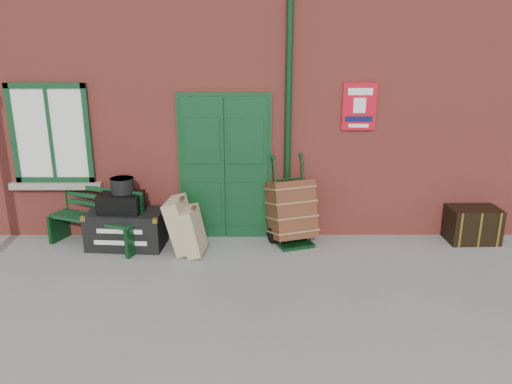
{
  "coord_description": "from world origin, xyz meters",
  "views": [
    {
      "loc": [
        0.16,
        -5.92,
        3.02
      ],
      "look_at": [
        0.17,
        0.6,
        1.0
      ],
      "focal_mm": 35.0,
      "sensor_mm": 36.0,
      "label": 1
    }
  ],
  "objects_px": {
    "bench": "(98,216)",
    "houdini_trunk": "(127,229)",
    "dark_trunk": "(472,225)",
    "porter_trolley": "(291,211)"
  },
  "relations": [
    {
      "from": "bench",
      "to": "houdini_trunk",
      "type": "bearing_deg",
      "value": 14.06
    },
    {
      "from": "dark_trunk",
      "to": "houdini_trunk",
      "type": "bearing_deg",
      "value": 179.81
    },
    {
      "from": "porter_trolley",
      "to": "houdini_trunk",
      "type": "bearing_deg",
      "value": 164.86
    },
    {
      "from": "bench",
      "to": "porter_trolley",
      "type": "bearing_deg",
      "value": 24.02
    },
    {
      "from": "bench",
      "to": "houdini_trunk",
      "type": "xyz_separation_m",
      "value": [
        0.44,
        -0.06,
        -0.17
      ]
    },
    {
      "from": "houdini_trunk",
      "to": "dark_trunk",
      "type": "distance_m",
      "value": 5.29
    },
    {
      "from": "bench",
      "to": "porter_trolley",
      "type": "relative_size",
      "value": 1.15
    },
    {
      "from": "bench",
      "to": "porter_trolley",
      "type": "xyz_separation_m",
      "value": [
        2.92,
        0.1,
        0.06
      ]
    },
    {
      "from": "porter_trolley",
      "to": "dark_trunk",
      "type": "xyz_separation_m",
      "value": [
        2.8,
        0.02,
        -0.24
      ]
    },
    {
      "from": "porter_trolley",
      "to": "dark_trunk",
      "type": "relative_size",
      "value": 1.75
    }
  ]
}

